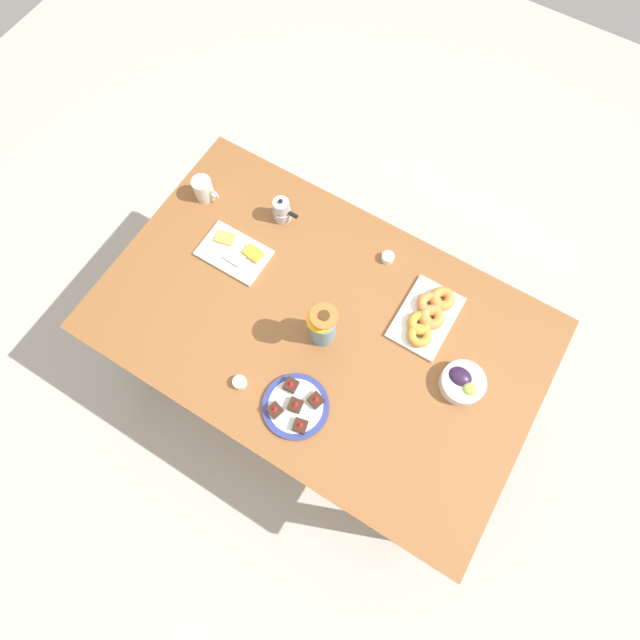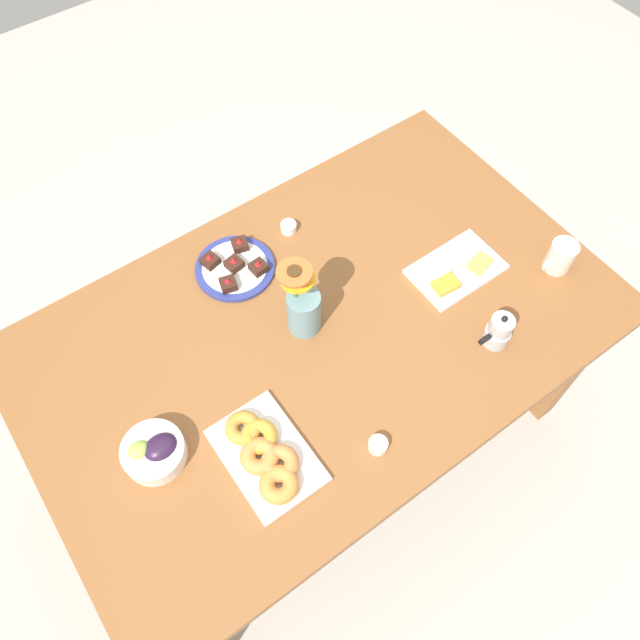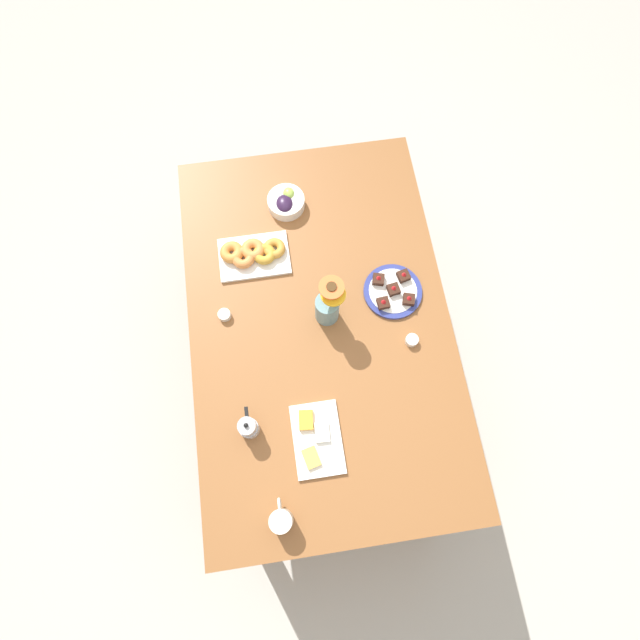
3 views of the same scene
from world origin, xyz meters
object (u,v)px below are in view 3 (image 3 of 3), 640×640
object	(u,v)px
croissant_platter	(253,254)
moka_pot	(248,427)
cheese_platter	(316,438)
flower_vase	(328,307)
coffee_mug	(281,520)
dessert_plate	(393,291)
jam_cup_honey	(412,340)
grape_bowl	(286,202)
jam_cup_berry	(224,315)
dining_table	(320,330)

from	to	relation	value
croissant_platter	moka_pot	bearing A→B (deg)	172.97
cheese_platter	flower_vase	world-z (taller)	flower_vase
coffee_mug	moka_pot	world-z (taller)	moka_pot
moka_pot	croissant_platter	bearing A→B (deg)	-7.03
moka_pot	dessert_plate	bearing A→B (deg)	-53.81
coffee_mug	jam_cup_honey	size ratio (longest dim) A/B	2.33
grape_bowl	moka_pot	xyz separation A→B (m)	(-0.89, 0.24, 0.02)
grape_bowl	dessert_plate	world-z (taller)	grape_bowl
coffee_mug	jam_cup_berry	world-z (taller)	coffee_mug
cheese_platter	croissant_platter	world-z (taller)	croissant_platter
dining_table	croissant_platter	size ratio (longest dim) A/B	5.54
cheese_platter	dessert_plate	bearing A→B (deg)	-36.40
dining_table	jam_cup_berry	size ratio (longest dim) A/B	33.33
flower_vase	dining_table	bearing A→B (deg)	132.54
jam_cup_honey	flower_vase	xyz separation A→B (m)	(0.15, 0.30, 0.07)
dining_table	flower_vase	size ratio (longest dim) A/B	6.40
croissant_platter	flower_vase	world-z (taller)	flower_vase
croissant_platter	jam_cup_berry	distance (m)	0.27
grape_bowl	jam_cup_berry	bearing A→B (deg)	146.62
grape_bowl	croissant_platter	world-z (taller)	grape_bowl
jam_cup_honey	dessert_plate	size ratio (longest dim) A/B	0.21
dining_table	jam_cup_honey	size ratio (longest dim) A/B	33.33
dessert_plate	flower_vase	xyz separation A→B (m)	(-0.06, 0.27, 0.08)
jam_cup_berry	flower_vase	size ratio (longest dim) A/B	0.19
grape_bowl	cheese_platter	world-z (taller)	grape_bowl
dessert_plate	moka_pot	size ratio (longest dim) A/B	1.92
croissant_platter	jam_cup_berry	xyz separation A→B (m)	(-0.24, 0.14, -0.01)
coffee_mug	flower_vase	size ratio (longest dim) A/B	0.45
coffee_mug	cheese_platter	distance (m)	0.29
jam_cup_berry	flower_vase	xyz separation A→B (m)	(-0.05, -0.39, 0.07)
jam_cup_honey	flower_vase	bearing A→B (deg)	62.90
flower_vase	grape_bowl	bearing A→B (deg)	10.80
jam_cup_berry	moka_pot	bearing A→B (deg)	-173.32
croissant_platter	flower_vase	distance (m)	0.39
coffee_mug	grape_bowl	bearing A→B (deg)	-7.91
jam_cup_berry	flower_vase	world-z (taller)	flower_vase
cheese_platter	moka_pot	size ratio (longest dim) A/B	2.18
grape_bowl	jam_cup_berry	xyz separation A→B (m)	(-0.45, 0.30, -0.01)
jam_cup_honey	jam_cup_berry	bearing A→B (deg)	73.44
croissant_platter	jam_cup_honey	xyz separation A→B (m)	(-0.44, -0.55, -0.01)
coffee_mug	jam_cup_berry	xyz separation A→B (m)	(0.76, 0.13, -0.03)
jam_cup_honey	coffee_mug	bearing A→B (deg)	134.52
grape_bowl	croissant_platter	distance (m)	0.27
croissant_platter	flower_vase	bearing A→B (deg)	-138.57
grape_bowl	flower_vase	world-z (taller)	flower_vase
coffee_mug	dessert_plate	distance (m)	0.93
dining_table	grape_bowl	world-z (taller)	grape_bowl
dessert_plate	flower_vase	distance (m)	0.28
flower_vase	dessert_plate	bearing A→B (deg)	-78.33
flower_vase	moka_pot	world-z (taller)	flower_vase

